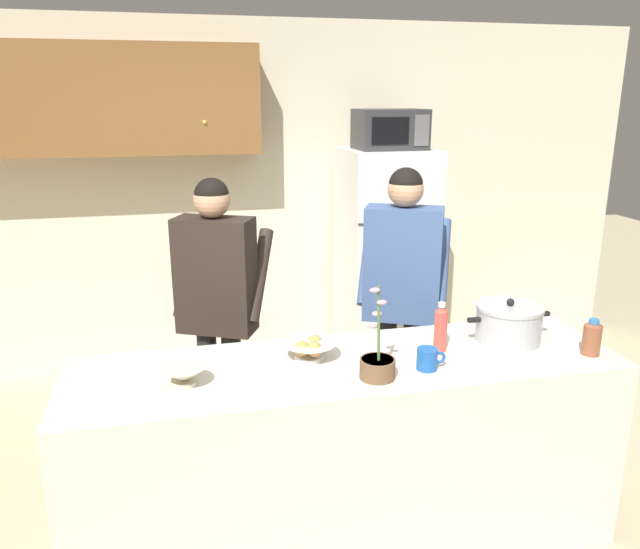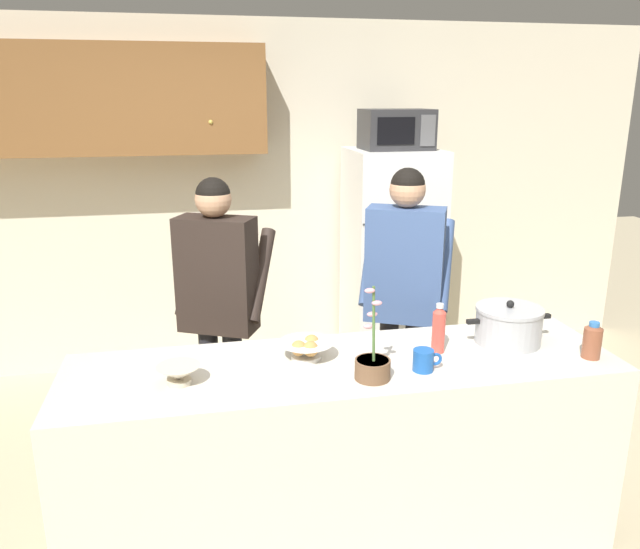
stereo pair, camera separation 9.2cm
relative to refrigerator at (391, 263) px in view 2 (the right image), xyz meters
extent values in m
plane|color=#C6B793|center=(-0.81, -1.85, -0.84)|extent=(14.00, 14.00, 0.00)
cube|color=beige|center=(-0.81, 0.45, 0.46)|extent=(6.00, 0.12, 2.60)
cube|color=brown|center=(-2.01, 0.22, 1.19)|extent=(2.21, 0.34, 0.73)
sphere|color=gold|center=(-1.29, 0.05, 1.04)|extent=(0.03, 0.03, 0.03)
cube|color=silver|center=(-0.81, -1.85, -0.38)|extent=(2.46, 0.68, 0.92)
cube|color=white|center=(0.00, 0.00, 0.00)|extent=(0.64, 0.64, 1.69)
cube|color=#333333|center=(0.00, -0.32, 0.37)|extent=(0.63, 0.01, 0.01)
cylinder|color=#B2B2B7|center=(0.18, -0.35, -0.08)|extent=(0.02, 0.02, 0.76)
cube|color=#2D2D30|center=(0.00, -0.02, 0.98)|extent=(0.48, 0.36, 0.28)
cube|color=black|center=(-0.06, -0.20, 0.98)|extent=(0.26, 0.01, 0.18)
cube|color=#59595B|center=(0.17, -0.20, 0.98)|extent=(0.11, 0.01, 0.21)
cylinder|color=black|center=(-1.26, -1.05, -0.44)|extent=(0.11, 0.11, 0.80)
cylinder|color=black|center=(-1.39, -0.99, -0.44)|extent=(0.11, 0.11, 0.80)
cube|color=#2D231E|center=(-1.33, -1.02, 0.28)|extent=(0.46, 0.36, 0.63)
sphere|color=tan|center=(-1.33, -1.02, 0.69)|extent=(0.19, 0.19, 0.19)
sphere|color=black|center=(-1.33, -1.02, 0.71)|extent=(0.18, 0.18, 0.18)
cylinder|color=#2D231E|center=(-1.09, -1.01, 0.26)|extent=(0.24, 0.37, 0.49)
cylinder|color=#2D231E|center=(-1.46, -0.82, 0.26)|extent=(0.24, 0.37, 0.49)
cylinder|color=black|center=(-0.22, -1.15, -0.43)|extent=(0.11, 0.11, 0.82)
cylinder|color=black|center=(-0.35, -1.08, -0.43)|extent=(0.11, 0.11, 0.82)
cube|color=#3F598C|center=(-0.29, -1.12, 0.30)|extent=(0.47, 0.37, 0.65)
sphere|color=tan|center=(-0.29, -1.12, 0.72)|extent=(0.20, 0.20, 0.20)
sphere|color=black|center=(-0.29, -1.12, 0.75)|extent=(0.19, 0.19, 0.19)
cylinder|color=#3F598C|center=(-0.04, -1.10, 0.28)|extent=(0.24, 0.38, 0.50)
cylinder|color=#3F598C|center=(-0.43, -0.92, 0.28)|extent=(0.24, 0.38, 0.50)
cylinder|color=#ADAFB5|center=(0.01, -1.78, 0.16)|extent=(0.31, 0.31, 0.16)
cylinder|color=#ADAFB5|center=(0.01, -1.78, 0.24)|extent=(0.32, 0.32, 0.02)
sphere|color=black|center=(0.01, -1.78, 0.27)|extent=(0.04, 0.04, 0.04)
cube|color=black|center=(-0.18, -1.78, 0.20)|extent=(0.06, 0.02, 0.02)
cube|color=black|center=(0.19, -1.78, 0.20)|extent=(0.06, 0.02, 0.02)
cylinder|color=#1E59B2|center=(-0.50, -2.00, 0.12)|extent=(0.09, 0.09, 0.10)
torus|color=#1E59B2|center=(-0.44, -2.00, 0.12)|extent=(0.06, 0.01, 0.06)
cylinder|color=white|center=(-0.97, -1.78, 0.09)|extent=(0.14, 0.14, 0.02)
cone|color=white|center=(-0.97, -1.78, 0.13)|extent=(0.25, 0.25, 0.06)
sphere|color=tan|center=(-1.01, -1.80, 0.14)|extent=(0.07, 0.07, 0.07)
sphere|color=tan|center=(-0.94, -1.74, 0.14)|extent=(0.07, 0.07, 0.07)
sphere|color=tan|center=(-0.96, -1.82, 0.14)|extent=(0.07, 0.07, 0.07)
cylinder|color=beige|center=(-1.53, -1.92, 0.09)|extent=(0.10, 0.10, 0.02)
cone|color=beige|center=(-1.53, -1.92, 0.13)|extent=(0.18, 0.18, 0.06)
cylinder|color=#D84C3F|center=(-0.36, -1.82, 0.17)|extent=(0.06, 0.06, 0.19)
cone|color=#D84C3F|center=(-0.36, -1.82, 0.28)|extent=(0.06, 0.06, 0.03)
cylinder|color=white|center=(-0.36, -1.82, 0.30)|extent=(0.03, 0.03, 0.02)
cylinder|color=brown|center=(0.29, -2.02, 0.15)|extent=(0.08, 0.08, 0.14)
cone|color=brown|center=(0.29, -2.02, 0.23)|extent=(0.08, 0.08, 0.02)
cylinder|color=#3372BF|center=(0.29, -2.02, 0.24)|extent=(0.04, 0.04, 0.02)
cylinder|color=brown|center=(-0.74, -2.03, 0.12)|extent=(0.15, 0.15, 0.09)
cylinder|color=#38281E|center=(-0.74, -2.03, 0.16)|extent=(0.14, 0.14, 0.01)
cylinder|color=#4C7238|center=(-0.74, -2.03, 0.32)|extent=(0.01, 0.04, 0.32)
ellipsoid|color=pink|center=(-0.75, -2.01, 0.30)|extent=(0.04, 0.03, 0.02)
ellipsoid|color=pink|center=(-0.74, -2.01, 0.36)|extent=(0.04, 0.03, 0.02)
ellipsoid|color=pink|center=(-0.72, -2.03, 0.41)|extent=(0.04, 0.03, 0.02)
ellipsoid|color=pink|center=(-0.75, -2.02, 0.46)|extent=(0.04, 0.03, 0.02)
camera|label=1|loc=(-1.51, -4.27, 1.21)|focal=34.54mm
camera|label=2|loc=(-1.42, -4.29, 1.21)|focal=34.54mm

